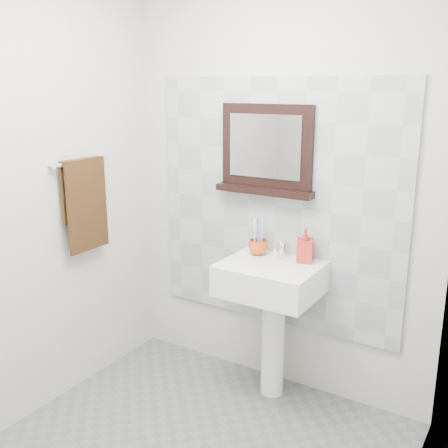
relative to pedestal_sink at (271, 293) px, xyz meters
The scene contains 11 objects.
back_wall 0.62m from the pedestal_sink, 111.94° to the left, with size 2.00×0.01×2.50m, color beige.
left_wall 1.51m from the pedestal_sink, 141.33° to the right, with size 0.01×2.20×2.50m, color beige.
right_wall 1.38m from the pedestal_sink, 43.86° to the right, with size 0.01×2.20×2.50m, color beige.
splashback 0.53m from the pedestal_sink, 113.04° to the left, with size 1.60×0.02×1.50m, color #A1AAAF.
pedestal_sink is the anchor object (origin of this frame).
toothbrush_cup 0.29m from the pedestal_sink, 144.48° to the left, with size 0.12×0.12×0.09m, color #CD4318.
toothbrushes 0.36m from the pedestal_sink, 143.14° to the left, with size 0.05×0.04×0.21m.
soap_dispenser 0.34m from the pedestal_sink, 40.87° to the left, with size 0.09×0.09×0.20m, color red.
framed_mirror 0.83m from the pedestal_sink, 127.49° to the left, with size 0.62×0.11×0.52m.
towel_bar 1.34m from the pedestal_sink, 158.05° to the right, with size 0.07×0.40×0.03m.
hand_towel 1.23m from the pedestal_sink, 157.92° to the right, with size 0.06×0.30×0.55m.
Camera 1 is at (1.36, -1.68, 1.85)m, focal length 42.00 mm.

